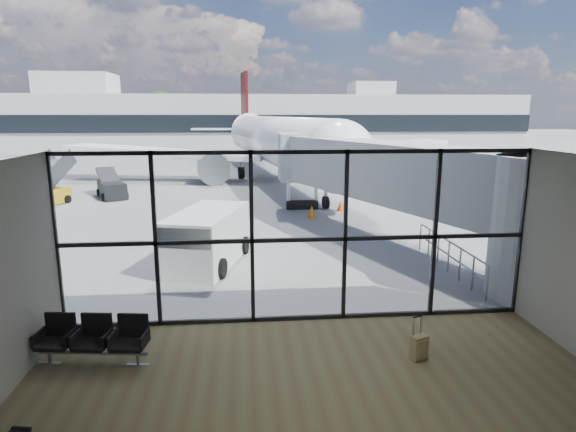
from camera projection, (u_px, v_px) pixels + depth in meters
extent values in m
plane|color=slate|center=(257.00, 164.00, 51.75)|extent=(220.00, 220.00, 0.00)
cube|color=brown|center=(323.00, 410.00, 8.89)|extent=(12.00, 8.00, 0.01)
cube|color=silver|center=(327.00, 167.00, 7.95)|extent=(12.00, 8.00, 0.02)
cube|color=white|center=(299.00, 238.00, 12.32)|extent=(12.00, 0.04, 4.50)
cube|color=black|center=(298.00, 318.00, 12.78)|extent=(12.00, 0.12, 0.10)
cube|color=black|center=(299.00, 240.00, 12.33)|extent=(12.00, 0.12, 0.10)
cube|color=black|center=(299.00, 152.00, 11.86)|extent=(12.00, 0.12, 0.10)
cube|color=black|center=(56.00, 243.00, 11.79)|extent=(0.10, 0.12, 4.50)
cube|color=black|center=(156.00, 241.00, 12.00)|extent=(0.10, 0.12, 4.50)
cube|color=black|center=(252.00, 239.00, 12.21)|extent=(0.10, 0.12, 4.50)
cube|color=black|center=(345.00, 237.00, 12.42)|extent=(0.10, 0.12, 4.50)
cube|color=black|center=(435.00, 235.00, 12.64)|extent=(0.10, 0.12, 4.50)
cube|color=black|center=(522.00, 233.00, 12.85)|extent=(0.10, 0.12, 4.50)
cylinder|color=gray|center=(541.00, 228.00, 13.96)|extent=(2.80, 2.80, 4.20)
cube|color=gray|center=(384.00, 171.00, 20.36)|extent=(7.45, 14.81, 2.40)
cube|color=gray|center=(302.00, 157.00, 26.94)|extent=(2.60, 2.20, 2.60)
cylinder|color=gray|center=(288.00, 194.00, 27.31)|extent=(0.20, 0.20, 1.80)
cylinder|color=gray|center=(316.00, 193.00, 27.45)|extent=(0.20, 0.20, 1.80)
cylinder|color=black|center=(302.00, 205.00, 27.51)|extent=(1.80, 0.56, 0.56)
cylinder|color=gray|center=(487.00, 283.00, 13.95)|extent=(0.06, 0.06, 1.10)
cylinder|color=gray|center=(473.00, 273.00, 14.83)|extent=(0.06, 0.06, 1.10)
cylinder|color=gray|center=(460.00, 264.00, 15.70)|extent=(0.06, 0.06, 1.10)
cylinder|color=gray|center=(448.00, 256.00, 16.58)|extent=(0.06, 0.06, 1.10)
cylinder|color=gray|center=(438.00, 249.00, 17.45)|extent=(0.06, 0.06, 1.10)
cylinder|color=gray|center=(429.00, 243.00, 18.33)|extent=(0.06, 0.06, 1.10)
cylinder|color=gray|center=(420.00, 237.00, 19.21)|extent=(0.06, 0.06, 1.10)
cylinder|color=gray|center=(449.00, 241.00, 16.47)|extent=(0.06, 5.40, 0.06)
cylinder|color=gray|center=(448.00, 255.00, 16.57)|extent=(0.06, 5.40, 0.06)
cube|color=#A8A8A4|center=(253.00, 123.00, 72.34)|extent=(80.00, 12.00, 8.00)
cube|color=black|center=(253.00, 124.00, 66.40)|extent=(80.00, 0.20, 2.40)
cube|color=#A8A8A4|center=(78.00, 84.00, 68.97)|extent=(10.00, 8.00, 3.00)
cube|color=#A8A8A4|center=(371.00, 89.00, 72.89)|extent=(6.00, 6.00, 2.00)
cylinder|color=#382619|center=(15.00, 137.00, 79.14)|extent=(0.50, 0.50, 3.06)
sphere|color=black|center=(12.00, 114.00, 78.36)|extent=(5.61, 5.61, 5.61)
cylinder|color=#382619|center=(52.00, 136.00, 79.63)|extent=(0.50, 0.50, 3.42)
sphere|color=black|center=(50.00, 110.00, 78.76)|extent=(6.27, 6.27, 6.27)
cylinder|color=#382619|center=(90.00, 138.00, 80.24)|extent=(0.50, 0.50, 2.70)
sphere|color=black|center=(88.00, 118.00, 79.55)|extent=(4.95, 4.95, 4.95)
cylinder|color=#382619|center=(127.00, 137.00, 80.73)|extent=(0.50, 0.50, 3.06)
sphere|color=black|center=(125.00, 114.00, 79.95)|extent=(5.61, 5.61, 5.61)
cylinder|color=#382619|center=(163.00, 136.00, 81.23)|extent=(0.50, 0.50, 3.42)
sphere|color=black|center=(161.00, 110.00, 80.35)|extent=(6.27, 6.27, 6.27)
cube|color=gray|center=(93.00, 353.00, 10.46)|extent=(2.39, 0.39, 0.04)
cube|color=black|center=(55.00, 343.00, 10.44)|extent=(0.75, 0.71, 0.09)
cube|color=black|center=(61.00, 325.00, 10.68)|extent=(0.68, 0.16, 0.60)
cube|color=black|center=(92.00, 344.00, 10.42)|extent=(0.75, 0.71, 0.09)
cube|color=black|center=(97.00, 326.00, 10.65)|extent=(0.68, 0.16, 0.60)
cube|color=black|center=(129.00, 345.00, 10.39)|extent=(0.75, 0.71, 0.09)
cube|color=black|center=(133.00, 326.00, 10.62)|extent=(0.68, 0.16, 0.60)
cylinder|color=gray|center=(50.00, 358.00, 10.52)|extent=(0.07, 0.07, 0.27)
cylinder|color=gray|center=(138.00, 359.00, 10.45)|extent=(0.07, 0.07, 0.27)
cylinder|color=black|center=(21.00, 429.00, 7.66)|extent=(0.31, 0.13, 0.08)
cube|color=#928151|center=(419.00, 347.00, 10.66)|extent=(0.42, 0.35, 0.55)
cube|color=#928151|center=(423.00, 350.00, 10.56)|extent=(0.30, 0.15, 0.41)
cylinder|color=gray|center=(413.00, 327.00, 10.60)|extent=(0.02, 0.02, 0.46)
cylinder|color=gray|center=(420.00, 325.00, 10.70)|extent=(0.02, 0.02, 0.46)
cube|color=black|center=(418.00, 317.00, 10.60)|extent=(0.24, 0.12, 0.02)
cylinder|color=black|center=(412.00, 357.00, 10.76)|extent=(0.05, 0.07, 0.06)
cylinder|color=black|center=(419.00, 355.00, 10.85)|extent=(0.05, 0.07, 0.06)
cylinder|color=white|center=(277.00, 140.00, 40.14)|extent=(8.26, 31.90, 3.91)
sphere|color=white|center=(339.00, 157.00, 25.07)|extent=(3.91, 3.91, 3.91)
cone|color=white|center=(245.00, 130.00, 57.66)|extent=(4.75, 6.81, 3.91)
cube|color=black|center=(335.00, 146.00, 25.56)|extent=(2.48, 1.58, 0.53)
cube|color=white|center=(167.00, 152.00, 39.33)|extent=(16.21, 6.29, 1.25)
cylinder|color=black|center=(212.00, 167.00, 38.32)|extent=(2.69, 3.86, 2.22)
cube|color=white|center=(217.00, 129.00, 56.39)|extent=(5.92, 2.30, 0.19)
cube|color=white|center=(372.00, 149.00, 43.33)|extent=(15.80, 10.16, 1.25)
cylinder|color=black|center=(343.00, 164.00, 40.77)|extent=(2.69, 3.86, 2.22)
cube|color=white|center=(273.00, 129.00, 57.89)|extent=(6.10, 3.77, 0.19)
cube|color=#4C0A0B|center=(244.00, 100.00, 56.94)|extent=(0.87, 4.02, 6.33)
cylinder|color=gray|center=(326.00, 196.00, 27.58)|extent=(0.21, 0.21, 1.48)
cylinder|color=black|center=(326.00, 202.00, 27.66)|extent=(0.36, 0.77, 0.74)
cylinder|color=black|center=(241.00, 173.00, 40.55)|extent=(0.61, 1.07, 1.01)
cylinder|color=black|center=(309.00, 171.00, 41.86)|extent=(0.61, 1.07, 1.01)
cube|color=silver|center=(207.00, 238.00, 17.41)|extent=(3.06, 4.83, 1.94)
cube|color=black|center=(190.00, 234.00, 15.71)|extent=(2.09, 1.61, 0.68)
cylinder|color=black|center=(166.00, 265.00, 16.30)|extent=(0.41, 0.72, 0.68)
cylinder|color=black|center=(221.00, 268.00, 15.97)|extent=(0.41, 0.72, 0.68)
cylinder|color=black|center=(197.00, 243.00, 19.11)|extent=(0.41, 0.72, 0.68)
cylinder|color=black|center=(244.00, 245.00, 18.78)|extent=(0.41, 0.72, 0.68)
cube|color=black|center=(112.00, 189.00, 31.21)|extent=(2.49, 3.28, 0.99)
cube|color=black|center=(108.00, 176.00, 32.07)|extent=(2.10, 2.74, 1.02)
cylinder|color=black|center=(104.00, 197.00, 30.10)|extent=(0.38, 0.53, 0.49)
cylinder|color=black|center=(127.00, 195.00, 30.77)|extent=(0.38, 0.53, 0.49)
cylinder|color=black|center=(99.00, 193.00, 31.78)|extent=(0.38, 0.53, 0.49)
cylinder|color=black|center=(120.00, 191.00, 32.45)|extent=(0.38, 0.53, 0.49)
cube|color=#BF8B16|center=(42.00, 197.00, 28.61)|extent=(2.78, 3.49, 0.87)
cube|color=gray|center=(51.00, 175.00, 29.16)|extent=(2.36, 2.87, 1.61)
cylinder|color=black|center=(15.00, 204.00, 27.90)|extent=(0.39, 0.53, 0.48)
cylinder|color=black|center=(40.00, 205.00, 27.39)|extent=(0.39, 0.53, 0.48)
cylinder|color=black|center=(44.00, 198.00, 29.94)|extent=(0.39, 0.53, 0.48)
cylinder|color=black|center=(67.00, 199.00, 29.43)|extent=(0.39, 0.53, 0.48)
cube|color=#FF470D|center=(341.00, 211.00, 27.09)|extent=(0.42, 0.42, 0.03)
cone|color=#FF470D|center=(341.00, 206.00, 27.03)|extent=(0.40, 0.40, 0.60)
cube|color=#D3610B|center=(312.00, 218.00, 25.26)|extent=(0.46, 0.46, 0.03)
cone|color=#D3610B|center=(312.00, 212.00, 25.19)|extent=(0.44, 0.44, 0.65)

